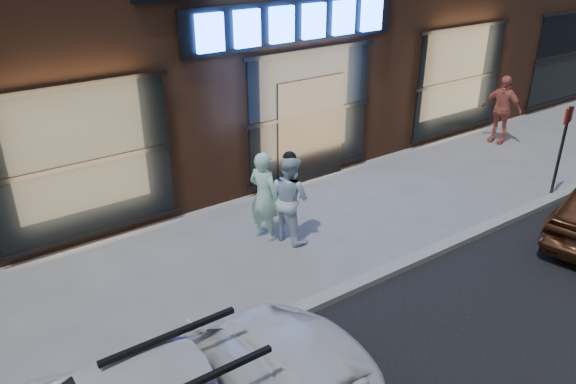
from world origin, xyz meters
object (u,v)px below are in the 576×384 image
at_px(man_bowtie, 264,196).
at_px(passerby, 501,109).
at_px(man_cap, 289,198).
at_px(sign_post, 562,144).

distance_m(man_bowtie, passerby, 8.05).
bearing_deg(man_cap, sign_post, -119.85).
relative_size(man_bowtie, man_cap, 1.02).
height_order(man_bowtie, passerby, passerby).
bearing_deg(passerby, man_cap, -95.61).
bearing_deg(passerby, man_bowtie, -98.09).
distance_m(passerby, sign_post, 3.49).
bearing_deg(sign_post, passerby, 48.39).
bearing_deg(sign_post, man_bowtie, 153.37).
xyz_separation_m(man_bowtie, sign_post, (6.06, -2.13, 0.37)).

